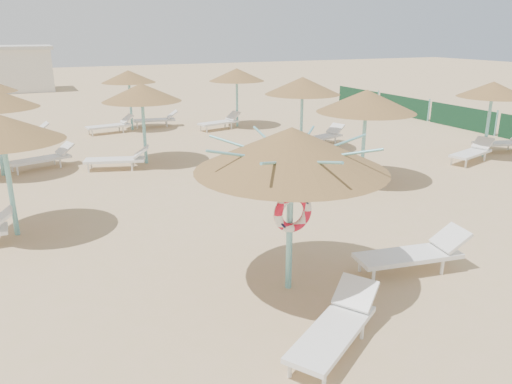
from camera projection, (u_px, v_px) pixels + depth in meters
name	position (u px, v px, depth m)	size (l,w,h in m)	color
ground	(307.00, 286.00, 8.83)	(120.00, 120.00, 0.00)	tan
main_palapa	(291.00, 150.00, 8.02)	(3.18, 3.18, 2.85)	#71C2C5
lounger_main_a	(336.00, 326.00, 7.02)	(1.99, 1.58, 0.72)	white
lounger_main_b	(415.00, 253.00, 9.27)	(2.21, 0.96, 0.78)	white
palapa_field	(193.00, 93.00, 16.96)	(20.44, 13.71, 2.72)	#71C2C5
windbreak_fence	(462.00, 118.00, 22.84)	(0.08, 19.84, 1.10)	#174729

